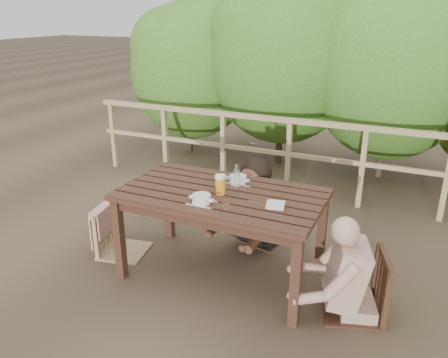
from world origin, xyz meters
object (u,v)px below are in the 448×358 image
at_px(chair_right, 358,258).
at_px(butter_tub, 276,206).
at_px(soup_far, 238,180).
at_px(bottle, 236,178).
at_px(chair_far, 265,202).
at_px(table, 222,235).
at_px(beer_glass, 221,185).
at_px(chair_left, 121,211).
at_px(woman, 266,175).
at_px(soup_near, 202,200).
at_px(tumbler, 226,208).
at_px(diner_right, 365,237).

height_order(chair_right, butter_tub, chair_right).
relative_size(chair_right, soup_far, 3.72).
xyz_separation_m(soup_far, bottle, (0.05, -0.15, 0.08)).
bearing_deg(chair_far, bottle, -77.83).
bearing_deg(table, soup_far, 78.51).
xyz_separation_m(chair_far, chair_right, (1.04, -0.80, 0.06)).
bearing_deg(beer_glass, butter_tub, -8.70).
xyz_separation_m(chair_right, beer_glass, (-1.15, 0.01, 0.40)).
xyz_separation_m(chair_far, beer_glass, (-0.12, -0.80, 0.46)).
relative_size(chair_left, beer_glass, 5.02).
relative_size(woman, butter_tub, 10.17).
height_order(chair_right, soup_near, chair_right).
bearing_deg(soup_near, butter_tub, 15.34).
distance_m(chair_far, soup_near, 1.12).
height_order(chair_far, soup_far, soup_far).
relative_size(bottle, tumbler, 3.42).
height_order(table, diner_right, diner_right).
distance_m(woman, butter_tub, 0.98).
relative_size(table, soup_far, 6.62).
relative_size(woman, soup_near, 5.61).
distance_m(chair_right, bottle, 1.16).
relative_size(soup_near, soup_far, 0.99).
height_order(soup_near, soup_far, soup_far).
relative_size(table, chair_left, 1.91).
xyz_separation_m(woman, soup_far, (-0.08, -0.54, 0.12)).
bearing_deg(woman, tumbler, 107.76).
height_order(chair_right, bottle, bottle).
height_order(chair_left, chair_far, chair_left).
relative_size(bottle, butter_tub, 1.72).
relative_size(soup_near, butter_tub, 1.81).
height_order(chair_far, bottle, bottle).
height_order(bottle, tumbler, bottle).
bearing_deg(table, woman, 80.48).
bearing_deg(soup_near, soup_far, 79.38).
distance_m(woman, soup_near, 1.07).
xyz_separation_m(table, woman, (0.13, 0.77, 0.32)).
relative_size(table, chair_far, 2.02).
distance_m(table, soup_far, 0.50).
relative_size(table, bottle, 7.08).
height_order(soup_far, butter_tub, soup_far).
distance_m(table, tumbler, 0.57).
bearing_deg(butter_tub, chair_right, -5.77).
relative_size(chair_left, soup_far, 3.47).
relative_size(woman, tumbler, 20.29).
height_order(woman, soup_far, woman).
height_order(chair_left, butter_tub, chair_left).
bearing_deg(butter_tub, soup_far, 130.65).
distance_m(bottle, butter_tub, 0.47).
relative_size(chair_right, butter_tub, 6.82).
distance_m(chair_far, tumbler, 1.15).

